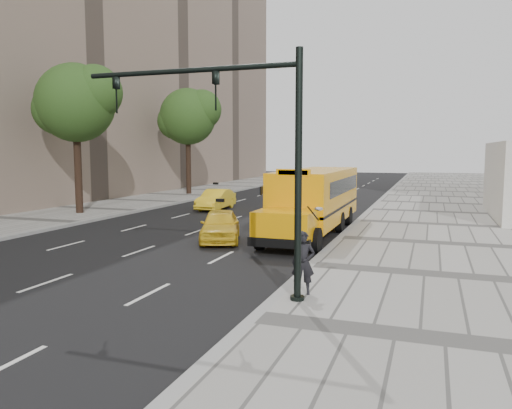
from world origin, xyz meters
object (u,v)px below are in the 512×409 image
(tree_b, at_px, (77,102))
(taxi_far, at_px, (216,199))
(traffic_signal, at_px, (245,144))
(tree_c, at_px, (189,116))
(school_bus, at_px, (316,196))
(pedestrian, at_px, (303,263))
(taxi_near, at_px, (220,225))

(tree_b, height_order, taxi_far, tree_b)
(taxi_far, height_order, traffic_signal, traffic_signal)
(tree_c, bearing_deg, traffic_signal, -60.36)
(school_bus, distance_m, taxi_far, 10.89)
(taxi_far, relative_size, traffic_signal, 0.64)
(school_bus, height_order, traffic_signal, traffic_signal)
(pedestrian, bearing_deg, tree_c, 107.11)
(taxi_far, bearing_deg, tree_c, 123.37)
(school_bus, distance_m, traffic_signal, 11.64)
(tree_c, height_order, pedestrian, tree_c)
(taxi_near, height_order, taxi_far, taxi_near)
(tree_b, distance_m, tree_c, 14.51)
(tree_c, bearing_deg, school_bus, -47.07)
(taxi_near, bearing_deg, traffic_signal, -82.61)
(pedestrian, bearing_deg, tree_b, 128.82)
(taxi_far, bearing_deg, tree_b, -143.04)
(taxi_near, distance_m, taxi_far, 11.66)
(tree_c, relative_size, traffic_signal, 1.45)
(tree_c, height_order, school_bus, tree_c)
(tree_b, distance_m, taxi_far, 10.48)
(school_bus, relative_size, pedestrian, 6.94)
(tree_b, relative_size, traffic_signal, 1.42)
(taxi_near, height_order, traffic_signal, traffic_signal)
(school_bus, relative_size, traffic_signal, 1.81)
(tree_b, bearing_deg, tree_c, 89.98)
(tree_b, xyz_separation_m, taxi_far, (6.58, 5.41, -6.11))
(pedestrian, bearing_deg, traffic_signal, -172.96)
(taxi_near, relative_size, pedestrian, 2.43)
(taxi_near, bearing_deg, pedestrian, -72.95)
(tree_c, bearing_deg, pedestrian, -57.63)
(traffic_signal, bearing_deg, tree_c, 119.64)
(pedestrian, height_order, traffic_signal, traffic_signal)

